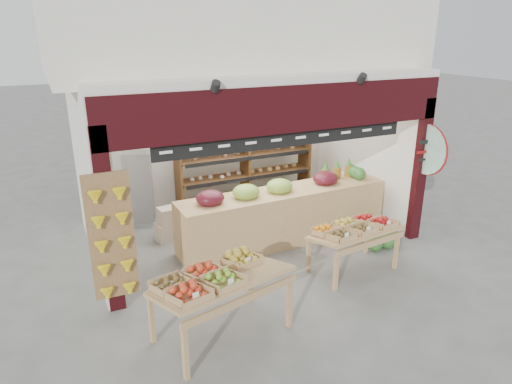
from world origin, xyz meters
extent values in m
plane|color=#61615D|center=(0.00, 0.00, 0.00)|extent=(60.00, 60.00, 0.00)
cube|color=white|center=(0.00, 2.29, 1.50)|extent=(5.76, 0.18, 3.00)
cube|color=white|center=(-2.79, 0.60, 1.50)|extent=(0.18, 3.38, 3.00)
cube|color=white|center=(2.79, 0.60, 1.50)|extent=(0.18, 3.38, 3.00)
cube|color=white|center=(0.00, 0.60, 3.06)|extent=(5.76, 3.38, 0.12)
cube|color=white|center=(0.00, 1.70, 4.20)|extent=(6.36, 4.60, 2.40)
cube|color=black|center=(0.00, -1.05, 2.65)|extent=(5.70, 0.14, 0.70)
cube|color=black|center=(-2.75, -1.05, 1.32)|extent=(0.22, 0.14, 2.65)
cube|color=black|center=(2.75, -1.05, 1.32)|extent=(0.22, 0.14, 2.65)
cube|color=black|center=(0.00, -1.02, 2.20)|extent=(4.20, 0.05, 0.26)
cylinder|color=white|center=(0.10, -0.95, 2.45)|extent=(0.34, 0.05, 0.34)
cube|color=olive|center=(-2.73, -1.14, 1.15)|extent=(0.60, 0.04, 1.80)
cylinder|color=#B1DFCB|center=(2.75, -1.14, 1.75)|extent=(0.04, 0.90, 0.90)
cylinder|color=maroon|center=(2.75, -1.16, 1.75)|extent=(0.01, 0.92, 0.92)
cube|color=brown|center=(-1.01, 1.67, 0.79)|extent=(0.05, 0.49, 1.58)
cube|color=brown|center=(0.48, 1.67, 0.79)|extent=(0.05, 0.49, 1.58)
cube|color=brown|center=(1.96, 1.67, 0.79)|extent=(0.05, 0.49, 1.58)
cube|color=brown|center=(0.48, 1.67, 0.35)|extent=(2.97, 0.49, 0.04)
cube|color=brown|center=(0.48, 1.67, 0.79)|extent=(2.97, 0.49, 0.04)
cube|color=brown|center=(0.48, 1.67, 1.24)|extent=(2.97, 0.49, 0.04)
cube|color=brown|center=(0.48, 1.67, 1.58)|extent=(2.97, 0.49, 0.04)
cone|color=olive|center=(-0.71, 1.67, 1.72)|extent=(0.32, 0.32, 0.28)
cone|color=olive|center=(-0.24, 1.67, 1.72)|extent=(0.32, 0.32, 0.28)
cone|color=olive|center=(0.24, 1.67, 1.72)|extent=(0.32, 0.32, 0.28)
cone|color=olive|center=(0.71, 1.67, 1.72)|extent=(0.32, 0.32, 0.28)
cone|color=olive|center=(1.19, 1.67, 1.72)|extent=(0.32, 0.32, 0.28)
cone|color=olive|center=(1.66, 1.67, 1.72)|extent=(0.32, 0.32, 0.28)
cube|color=#B5B7BD|center=(-1.85, 1.88, 0.82)|extent=(0.81, 0.81, 1.63)
cube|color=beige|center=(-1.52, 0.82, 0.18)|extent=(0.46, 0.38, 0.35)
cube|color=beige|center=(-1.47, 0.82, 0.50)|extent=(0.42, 0.35, 0.30)
cube|color=#134719|center=(-0.96, 0.82, 0.15)|extent=(0.44, 0.36, 0.30)
cube|color=beige|center=(-1.03, 1.21, 0.14)|extent=(0.40, 0.33, 0.28)
cube|color=tan|center=(0.45, -0.14, 0.50)|extent=(4.03, 0.90, 1.00)
ellipsoid|color=#59141E|center=(-0.99, -0.18, 1.10)|extent=(0.49, 0.45, 0.27)
ellipsoid|color=#8CB23F|center=(-0.33, -0.16, 1.10)|extent=(0.49, 0.45, 0.27)
ellipsoid|color=#8CB23F|center=(0.34, -0.14, 1.10)|extent=(0.49, 0.45, 0.27)
ellipsoid|color=#59141E|center=(1.34, -0.11, 1.10)|extent=(0.49, 0.45, 0.27)
cylinder|color=olive|center=(1.45, 0.06, 1.11)|extent=(0.15, 0.15, 0.22)
cylinder|color=olive|center=(1.73, 0.07, 1.11)|extent=(0.15, 0.15, 0.22)
cylinder|color=olive|center=(2.01, 0.08, 1.11)|extent=(0.15, 0.15, 0.22)
cube|color=tan|center=(-1.60, -2.25, 0.79)|extent=(1.86, 1.30, 0.25)
cube|color=tan|center=(-2.27, -2.83, 0.35)|extent=(0.07, 0.07, 0.69)
cube|color=tan|center=(-0.74, -2.48, 0.35)|extent=(0.07, 0.07, 0.69)
cube|color=tan|center=(-2.46, -2.03, 0.35)|extent=(0.07, 0.07, 0.69)
cube|color=tan|center=(-0.93, -1.67, 0.35)|extent=(0.07, 0.07, 0.69)
cube|color=tan|center=(0.95, -1.58, 0.66)|extent=(1.49, 0.93, 0.21)
cube|color=tan|center=(0.34, -1.98, 0.28)|extent=(0.07, 0.07, 0.56)
cube|color=tan|center=(1.63, -1.85, 0.28)|extent=(0.07, 0.07, 0.56)
cube|color=tan|center=(0.27, -1.31, 0.28)|extent=(0.07, 0.07, 0.56)
cube|color=tan|center=(1.56, -1.17, 0.28)|extent=(0.07, 0.07, 0.56)
sphere|color=#1A501C|center=(1.86, -1.12, 0.14)|extent=(0.28, 0.28, 0.28)
sphere|color=#1A501C|center=(2.15, -1.12, 0.14)|extent=(0.28, 0.28, 0.28)
sphere|color=#1A501C|center=(1.86, -0.83, 0.14)|extent=(0.28, 0.28, 0.28)
sphere|color=#1A501C|center=(2.15, -0.83, 0.14)|extent=(0.28, 0.28, 0.28)
sphere|color=#1A501C|center=(2.01, -0.98, 0.39)|extent=(0.28, 0.28, 0.28)
sphere|color=#1A501C|center=(2.01, -1.22, 0.14)|extent=(0.28, 0.28, 0.28)
sphere|color=#1A501C|center=(1.76, -0.98, 0.14)|extent=(0.28, 0.28, 0.28)
sphere|color=#1A501C|center=(1.86, -0.81, 0.39)|extent=(0.28, 0.28, 0.28)
sphere|color=#1A501C|center=(2.20, -0.95, 0.14)|extent=(0.28, 0.28, 0.28)
sphere|color=#1A501C|center=(1.74, -1.20, 0.14)|extent=(0.28, 0.28, 0.28)
camera|label=1|loc=(-3.35, -6.95, 3.76)|focal=32.00mm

